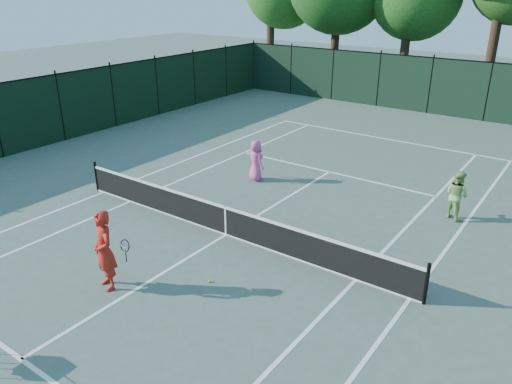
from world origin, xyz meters
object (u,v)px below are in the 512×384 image
Objects in this scene: coach at (104,251)px; player_pink at (256,160)px; player_green at (457,195)px; loose_ball_midcourt at (209,281)px.

player_pink is at bearing 117.98° from coach.
player_green is at bearing -148.06° from player_pink.
coach is 2.60m from loose_ball_midcourt.
player_pink is 22.25× the size of loose_ball_midcourt.
coach reaches higher than player_pink.
coach is 7.92m from player_pink.
player_pink is 6.97m from player_green.
player_green is at bearing 62.09° from loose_ball_midcourt.
player_green is 22.91× the size of loose_ball_midcourt.
coach is 29.32× the size of loose_ball_midcourt.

